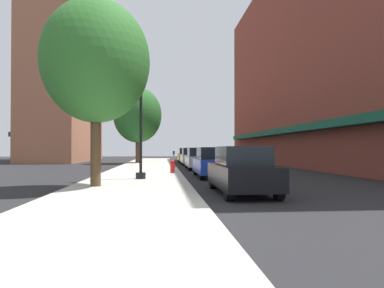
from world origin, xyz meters
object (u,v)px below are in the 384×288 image
object	(u,v)px
parking_meter_near	(174,158)
car_yellow	(186,155)
tree_mid	(96,62)
car_black	(242,171)
lamppost	(141,115)
fire_hydrant	(172,166)
car_blue	(212,163)
car_white	(191,157)
car_silver	(198,159)
tree_near	(138,115)

from	to	relation	value
parking_meter_near	car_yellow	size ratio (longest dim) A/B	0.30
tree_mid	car_black	world-z (taller)	tree_mid
lamppost	fire_hydrant	distance (m)	4.90
car_black	car_blue	world-z (taller)	same
car_blue	car_yellow	size ratio (longest dim) A/B	1.00
car_black	car_yellow	xyz separation A→B (m)	(0.00, 27.01, 0.00)
fire_hydrant	parking_meter_near	world-z (taller)	parking_meter_near
car_black	car_white	bearing A→B (deg)	90.81
tree_mid	car_white	xyz separation A→B (m)	(5.35, 19.04, -4.18)
car_white	car_yellow	world-z (taller)	same
tree_mid	car_silver	distance (m)	13.89
lamppost	fire_hydrant	bearing A→B (deg)	66.14
fire_hydrant	parking_meter_near	size ratio (longest dim) A/B	0.60
fire_hydrant	car_black	bearing A→B (deg)	-76.22
car_silver	fire_hydrant	bearing A→B (deg)	-110.91
tree_near	car_black	world-z (taller)	tree_near
car_blue	car_silver	bearing A→B (deg)	89.39
tree_mid	parking_meter_near	bearing A→B (deg)	71.46
car_blue	parking_meter_near	bearing A→B (deg)	110.05
lamppost	tree_near	bearing A→B (deg)	94.49
car_black	lamppost	bearing A→B (deg)	128.19
parking_meter_near	car_yellow	bearing A→B (deg)	82.59
car_silver	car_white	xyz separation A→B (m)	(0.00, 6.93, 0.00)
parking_meter_near	car_silver	distance (m)	2.77
car_silver	car_white	world-z (taller)	same
car_blue	tree_mid	bearing A→B (deg)	-137.70
tree_mid	car_silver	world-z (taller)	tree_mid
lamppost	tree_mid	bearing A→B (deg)	-116.51
fire_hydrant	car_yellow	xyz separation A→B (m)	(2.14, 18.28, 0.29)
lamppost	car_silver	size ratio (longest dim) A/B	1.37
car_white	tree_near	bearing A→B (deg)	146.04
lamppost	fire_hydrant	world-z (taller)	lamppost
car_silver	lamppost	bearing A→B (deg)	-111.61
car_blue	car_yellow	world-z (taller)	same
fire_hydrant	tree_near	world-z (taller)	tree_near
car_blue	tree_near	bearing A→B (deg)	106.21
parking_meter_near	tree_mid	bearing A→B (deg)	-108.54
car_blue	car_yellow	xyz separation A→B (m)	(0.00, 20.17, 0.00)
parking_meter_near	car_blue	distance (m)	5.53
fire_hydrant	car_black	size ratio (longest dim) A/B	0.18
parking_meter_near	fire_hydrant	bearing A→B (deg)	-93.34
tree_near	car_blue	size ratio (longest dim) A/B	1.84
tree_near	car_yellow	distance (m)	7.31
lamppost	tree_mid	world-z (taller)	tree_mid
car_silver	tree_near	bearing A→B (deg)	118.20
parking_meter_near	car_black	xyz separation A→B (m)	(1.95, -12.01, -0.14)
car_white	tree_mid	bearing A→B (deg)	-105.79
tree_near	car_yellow	xyz separation A→B (m)	(5.33, 2.52, -4.32)
car_yellow	parking_meter_near	bearing A→B (deg)	-96.57
parking_meter_near	tree_mid	xyz separation A→B (m)	(-3.40, -10.15, 4.04)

